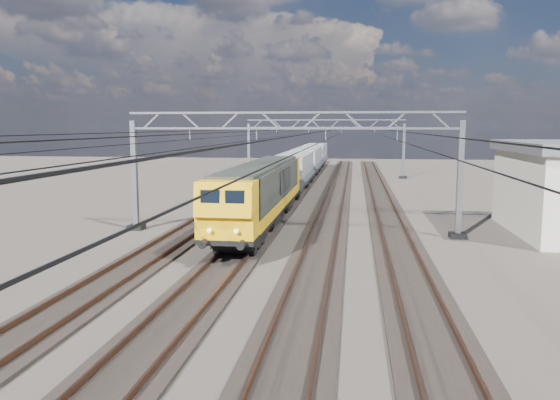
# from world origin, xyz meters

# --- Properties ---
(ground) EXTENTS (160.00, 160.00, 0.00)m
(ground) POSITION_xyz_m (0.00, 0.00, 0.00)
(ground) COLOR #2B2520
(ground) RESTS_ON ground
(track_outer_west) EXTENTS (2.60, 140.00, 0.30)m
(track_outer_west) POSITION_xyz_m (-6.00, 0.00, 0.07)
(track_outer_west) COLOR black
(track_outer_west) RESTS_ON ground
(track_loco) EXTENTS (2.60, 140.00, 0.30)m
(track_loco) POSITION_xyz_m (-2.00, 0.00, 0.07)
(track_loco) COLOR black
(track_loco) RESTS_ON ground
(track_inner_east) EXTENTS (2.60, 140.00, 0.30)m
(track_inner_east) POSITION_xyz_m (2.00, 0.00, 0.07)
(track_inner_east) COLOR black
(track_inner_east) RESTS_ON ground
(track_outer_east) EXTENTS (2.60, 140.00, 0.30)m
(track_outer_east) POSITION_xyz_m (6.00, 0.00, 0.07)
(track_outer_east) COLOR black
(track_outer_east) RESTS_ON ground
(catenary_gantry_mid) EXTENTS (19.90, 0.90, 7.11)m
(catenary_gantry_mid) POSITION_xyz_m (0.00, 4.00, 3.91)
(catenary_gantry_mid) COLOR gray
(catenary_gantry_mid) RESTS_ON ground
(catenary_gantry_far) EXTENTS (19.90, 0.90, 7.11)m
(catenary_gantry_far) POSITION_xyz_m (0.00, 40.00, 3.91)
(catenary_gantry_far) COLOR gray
(catenary_gantry_far) RESTS_ON ground
(overhead_wires) EXTENTS (12.03, 140.00, 0.53)m
(overhead_wires) POSITION_xyz_m (0.00, 8.00, 5.75)
(overhead_wires) COLOR black
(overhead_wires) RESTS_ON ground
(locomotive) EXTENTS (2.76, 21.10, 3.62)m
(locomotive) POSITION_xyz_m (-2.00, 5.72, 2.33)
(locomotive) COLOR black
(locomotive) RESTS_ON ground
(hopper_wagon_lead) EXTENTS (3.38, 13.00, 3.25)m
(hopper_wagon_lead) POSITION_xyz_m (-2.00, 23.41, 2.23)
(hopper_wagon_lead) COLOR black
(hopper_wagon_lead) RESTS_ON ground
(hopper_wagon_mid) EXTENTS (3.38, 13.00, 3.25)m
(hopper_wagon_mid) POSITION_xyz_m (-2.00, 37.61, 2.23)
(hopper_wagon_mid) COLOR black
(hopper_wagon_mid) RESTS_ON ground
(hopper_wagon_third) EXTENTS (3.38, 13.00, 3.25)m
(hopper_wagon_third) POSITION_xyz_m (-2.00, 51.81, 2.23)
(hopper_wagon_third) COLOR black
(hopper_wagon_third) RESTS_ON ground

